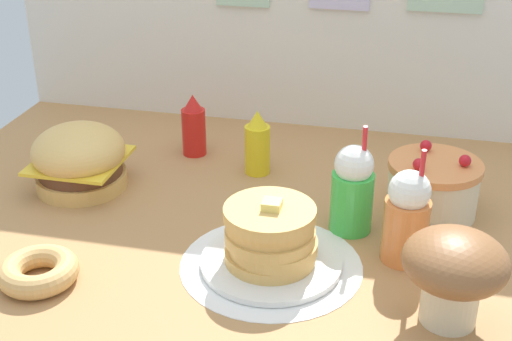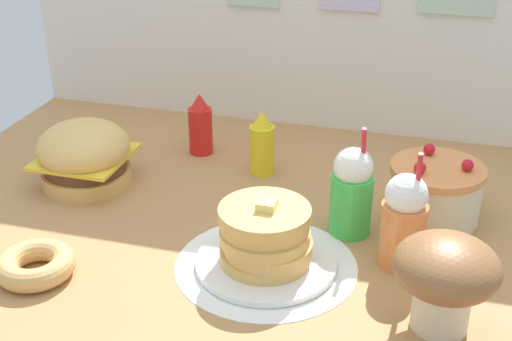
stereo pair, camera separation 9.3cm
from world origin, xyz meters
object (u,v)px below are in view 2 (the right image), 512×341
burger (84,155)px  pancake_stack (266,241)px  mushroom_stool (446,275)px  mustard_bottle (261,144)px  orange_float_cup (404,221)px  ketchup_bottle (200,126)px  donut_pink_glaze (35,264)px  layer_cake (435,191)px  cream_soda_cup (352,191)px

burger → pancake_stack: bearing=-24.0°
burger → mushroom_stool: bearing=-20.7°
mustard_bottle → orange_float_cup: bearing=-39.9°
ketchup_bottle → donut_pink_glaze: (-0.16, -0.85, -0.07)m
layer_cake → mustard_bottle: bearing=166.0°
burger → cream_soda_cup: (0.89, -0.07, 0.03)m
ketchup_bottle → donut_pink_glaze: size_ratio=1.08×
mushroom_stool → pancake_stack: bearing=164.6°
burger → mustard_bottle: bearing=23.5°
orange_float_cup → donut_pink_glaze: (-0.92, -0.32, -0.10)m
cream_soda_cup → mushroom_stool: bearing=-53.5°
cream_soda_cup → mushroom_stool: cream_soda_cup is taller
layer_cake → cream_soda_cup: 0.28m
mustard_bottle → cream_soda_cup: size_ratio=0.67×
mustard_bottle → mushroom_stool: 0.92m
cream_soda_cup → donut_pink_glaze: cream_soda_cup is taller
layer_cake → donut_pink_glaze: (-1.00, -0.60, -0.05)m
ketchup_bottle → mushroom_stool: (0.88, -0.77, 0.04)m
cream_soda_cup → orange_float_cup: (0.16, -0.13, 0.00)m
mushroom_stool → orange_float_cup: bearing=115.4°
layer_cake → mustard_bottle: 0.60m
cream_soda_cup → layer_cake: bearing=34.1°
pancake_stack → layer_cake: bearing=43.5°
ketchup_bottle → mushroom_stool: 1.17m
burger → cream_soda_cup: cream_soda_cup is taller
layer_cake → burger: bearing=-175.6°
cream_soda_cup → donut_pink_glaze: 0.89m
ketchup_bottle → orange_float_cup: orange_float_cup is taller
mustard_bottle → layer_cake: bearing=-14.0°
mustard_bottle → ketchup_bottle: bearing=159.0°
mustard_bottle → orange_float_cup: orange_float_cup is taller
ketchup_bottle → mustard_bottle: bearing=-21.0°
mustard_bottle → donut_pink_glaze: 0.86m
mushroom_stool → mustard_bottle: bearing=133.0°
orange_float_cup → donut_pink_glaze: orange_float_cup is taller
donut_pink_glaze → mushroom_stool: (1.04, 0.08, 0.11)m
donut_pink_glaze → layer_cake: bearing=31.2°
pancake_stack → cream_soda_cup: bearing=52.0°
layer_cake → mushroom_stool: size_ratio=1.13×
pancake_stack → orange_float_cup: size_ratio=1.13×
orange_float_cup → ketchup_bottle: bearing=145.5°
ketchup_bottle → mushroom_stool: bearing=-41.2°
layer_cake → mushroom_stool: (0.04, -0.53, 0.06)m
pancake_stack → mustard_bottle: (-0.16, 0.54, 0.02)m
pancake_stack → layer_cake: layer_cake is taller
orange_float_cup → mushroom_stool: size_ratio=1.36×
burger → layer_cake: burger is taller
ketchup_bottle → cream_soda_cup: cream_soda_cup is taller
cream_soda_cup → donut_pink_glaze: size_ratio=1.61×
burger → ketchup_bottle: bearing=49.2°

